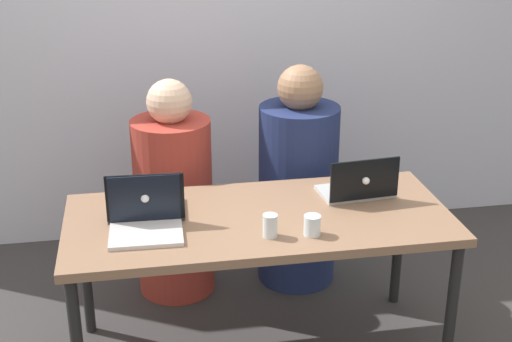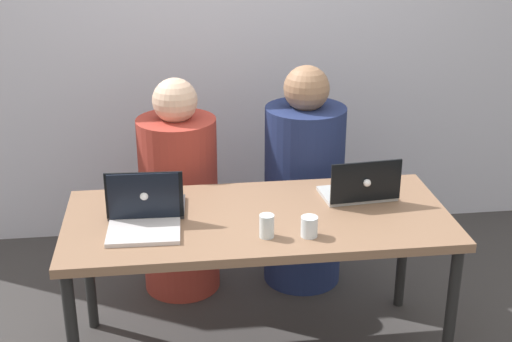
{
  "view_description": "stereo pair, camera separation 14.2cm",
  "coord_description": "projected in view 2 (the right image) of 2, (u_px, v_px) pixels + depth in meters",
  "views": [
    {
      "loc": [
        -0.5,
        -2.76,
        2.07
      ],
      "look_at": [
        0.0,
        0.07,
        0.9
      ],
      "focal_mm": 50.0,
      "sensor_mm": 36.0,
      "label": 1
    },
    {
      "loc": [
        -0.36,
        -2.78,
        2.07
      ],
      "look_at": [
        0.0,
        0.07,
        0.9
      ],
      "focal_mm": 50.0,
      "sensor_mm": 36.0,
      "label": 2
    }
  ],
  "objects": [
    {
      "name": "person_on_right",
      "position": [
        304.0,
        189.0,
        3.83
      ],
      "size": [
        0.44,
        0.44,
        1.22
      ],
      "rotation": [
        0.0,
        0.0,
        3.19
      ],
      "color": "navy",
      "rests_on": "ground"
    },
    {
      "name": "water_glass_center",
      "position": [
        267.0,
        227.0,
        2.91
      ],
      "size": [
        0.06,
        0.06,
        0.1
      ],
      "color": "silver",
      "rests_on": "desk"
    },
    {
      "name": "laptop_front_left",
      "position": [
        144.0,
        219.0,
        2.96
      ],
      "size": [
        0.31,
        0.26,
        0.22
      ],
      "rotation": [
        0.0,
        0.0,
        -0.03
      ],
      "color": "silver",
      "rests_on": "desk"
    },
    {
      "name": "laptop_back_left",
      "position": [
        147.0,
        203.0,
        3.11
      ],
      "size": [
        0.34,
        0.27,
        0.22
      ],
      "rotation": [
        0.0,
        0.0,
        3.09
      ],
      "color": "#35373B",
      "rests_on": "desk"
    },
    {
      "name": "laptop_back_right",
      "position": [
        360.0,
        189.0,
        3.26
      ],
      "size": [
        0.35,
        0.25,
        0.21
      ],
      "rotation": [
        0.0,
        0.0,
        3.23
      ],
      "color": "#B1B5B6",
      "rests_on": "desk"
    },
    {
      "name": "back_wall",
      "position": [
        228.0,
        29.0,
        4.18
      ],
      "size": [
        4.5,
        0.1,
        2.53
      ],
      "primitive_type": "cube",
      "color": "silver",
      "rests_on": "ground"
    },
    {
      "name": "person_on_left",
      "position": [
        179.0,
        199.0,
        3.76
      ],
      "size": [
        0.47,
        0.47,
        1.17
      ],
      "rotation": [
        0.0,
        0.0,
        3.31
      ],
      "color": "#A1342A",
      "rests_on": "ground"
    },
    {
      "name": "water_glass_right",
      "position": [
        309.0,
        228.0,
        2.91
      ],
      "size": [
        0.07,
        0.07,
        0.09
      ],
      "color": "silver",
      "rests_on": "desk"
    },
    {
      "name": "desk",
      "position": [
        258.0,
        228.0,
        3.13
      ],
      "size": [
        1.68,
        0.74,
        0.72
      ],
      "color": "#856249",
      "rests_on": "ground"
    }
  ]
}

